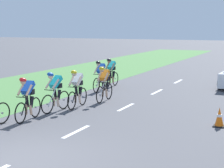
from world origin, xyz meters
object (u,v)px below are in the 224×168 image
object	(u,v)px
cyclist_third	(55,91)
cyclist_fifth	(104,83)
cyclist_second	(28,98)
cyclist_seventh	(111,72)
cyclist_sixth	(101,75)
cyclist_fourth	(77,88)
traffic_cone_near	(219,117)

from	to	relation	value
cyclist_third	cyclist_fifth	size ratio (longest dim) A/B	1.00
cyclist_second	cyclist_third	size ratio (longest dim) A/B	1.00
cyclist_second	cyclist_fifth	bearing A→B (deg)	77.88
cyclist_third	cyclist_seventh	size ratio (longest dim) A/B	1.00
cyclist_third	cyclist_fifth	distance (m)	2.71
cyclist_sixth	cyclist_seventh	size ratio (longest dim) A/B	1.00
cyclist_fourth	cyclist_fifth	size ratio (longest dim) A/B	1.00
cyclist_fourth	cyclist_seventh	world-z (taller)	same
cyclist_third	cyclist_fourth	xyz separation A→B (m)	(0.39, 0.97, 0.00)
cyclist_fourth	cyclist_sixth	xyz separation A→B (m)	(-0.89, 3.93, 0.00)
cyclist_fourth	cyclist_second	bearing A→B (deg)	-100.54
cyclist_sixth	traffic_cone_near	distance (m)	8.02
cyclist_fourth	traffic_cone_near	distance (m)	5.71
cyclist_fifth	cyclist_sixth	distance (m)	2.66
cyclist_third	traffic_cone_near	size ratio (longest dim) A/B	2.69
cyclist_third	traffic_cone_near	world-z (taller)	cyclist_third
cyclist_fourth	cyclist_sixth	world-z (taller)	same
cyclist_fifth	cyclist_sixth	xyz separation A→B (m)	(-1.31, 2.32, 0.00)
cyclist_sixth	traffic_cone_near	xyz separation A→B (m)	(6.53, -4.63, -0.48)
cyclist_second	traffic_cone_near	size ratio (longest dim) A/B	2.68
cyclist_second	cyclist_fourth	distance (m)	2.62
cyclist_fifth	cyclist_seventh	world-z (taller)	same
cyclist_fourth	cyclist_sixth	bearing A→B (deg)	102.78
cyclist_second	cyclist_fifth	xyz separation A→B (m)	(0.90, 4.19, 0.00)
cyclist_third	cyclist_seventh	bearing A→B (deg)	95.42
cyclist_third	cyclist_sixth	distance (m)	4.93
cyclist_fourth	traffic_cone_near	bearing A→B (deg)	-7.10
cyclist_sixth	cyclist_third	bearing A→B (deg)	-84.22
cyclist_third	cyclist_sixth	size ratio (longest dim) A/B	1.00
traffic_cone_near	cyclist_fourth	bearing A→B (deg)	172.90
cyclist_second	cyclist_third	bearing A→B (deg)	86.99
cyclist_third	cyclist_fifth	xyz separation A→B (m)	(0.82, 2.59, 0.00)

